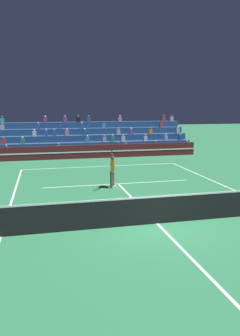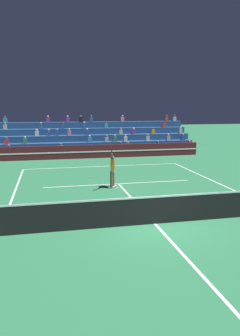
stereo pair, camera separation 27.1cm
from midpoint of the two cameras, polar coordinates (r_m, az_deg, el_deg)
name	(u,v)px [view 2 (the right image)]	position (r m, az deg, el deg)	size (l,w,h in m)	color
ground_plane	(155,224)	(12.33, 6.74, -9.63)	(120.00, 120.00, 0.00)	#2D7A4C
court_lines	(155,224)	(12.33, 6.74, -9.61)	(11.10, 23.90, 0.01)	white
tennis_net	(155,210)	(12.15, 6.80, -7.22)	(12.00, 0.10, 1.10)	slate
sponsor_banner_wall	(95,151)	(27.23, -4.10, 2.89)	(18.00, 0.26, 1.10)	#51191E
bleacher_stand	(89,141)	(30.92, -5.12, 4.69)	(18.91, 4.75, 3.38)	navy
tennis_player	(113,170)	(17.17, -0.86, -0.29)	(0.49, 1.25, 2.35)	brown
tennis_ball	(91,177)	(19.93, -4.72, -1.55)	(0.07, 0.07, 0.07)	#C6DB33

